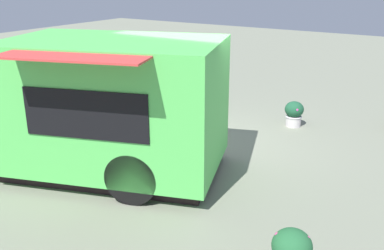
% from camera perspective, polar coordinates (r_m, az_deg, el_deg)
% --- Properties ---
extents(ground_plane, '(40.00, 40.00, 0.00)m').
position_cam_1_polar(ground_plane, '(9.31, 1.33, -2.77)').
color(ground_plane, gray).
extents(food_truck, '(3.86, 5.74, 2.45)m').
position_cam_1_polar(food_truck, '(8.11, -14.08, 1.96)').
color(food_truck, '#54CB56').
rests_on(food_truck, ground_plane).
extents(person_customer, '(0.73, 0.72, 0.92)m').
position_cam_1_polar(person_customer, '(12.42, -6.61, 4.63)').
color(person_customer, navy).
rests_on(person_customer, ground_plane).
extents(planter_flowering_near, '(0.45, 0.45, 0.62)m').
position_cam_1_polar(planter_flowering_near, '(10.68, 13.31, 1.56)').
color(planter_flowering_near, silver).
rests_on(planter_flowering_near, ground_plane).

